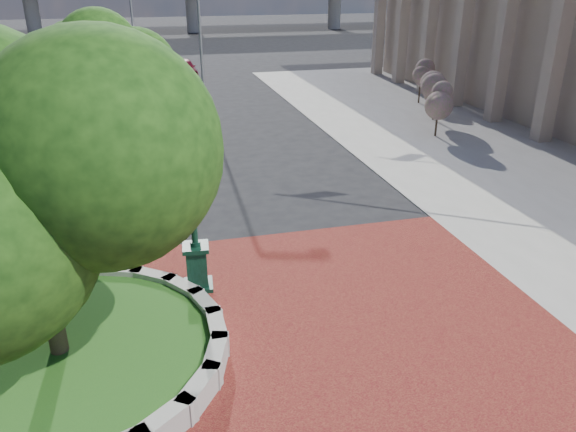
{
  "coord_description": "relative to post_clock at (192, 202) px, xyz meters",
  "views": [
    {
      "loc": [
        -2.89,
        -10.25,
        7.46
      ],
      "look_at": [
        0.2,
        1.5,
        2.17
      ],
      "focal_mm": 35.0,
      "sensor_mm": 36.0,
      "label": 1
    }
  ],
  "objects": [
    {
      "name": "shrub_far",
      "position": [
        15.68,
        18.8,
        -0.81
      ],
      "size": [
        1.2,
        1.2,
        2.2
      ],
      "color": "#38281C",
      "rests_on": "ground"
    },
    {
      "name": "parked_car",
      "position": [
        2.55,
        32.24,
        -1.73
      ],
      "size": [
        1.93,
        4.09,
        1.35
      ],
      "primitive_type": "imported",
      "rotation": [
        0.0,
        0.0,
        0.08
      ],
      "color": "#500B19",
      "rests_on": "ground"
    },
    {
      "name": "tree_planter",
      "position": [
        -3.06,
        -2.41,
        1.32
      ],
      "size": [
        5.2,
        5.2,
        6.33
      ],
      "color": "#38281C",
      "rests_on": "ground"
    },
    {
      "name": "grass_bed",
      "position": [
        -3.06,
        -2.41,
        -2.2
      ],
      "size": [
        6.1,
        6.1,
        0.4
      ],
      "primitive_type": "cylinder",
      "color": "#124014",
      "rests_on": "ground"
    },
    {
      "name": "plaza",
      "position": [
        1.94,
        -3.41,
        -2.38
      ],
      "size": [
        12.0,
        12.0,
        0.04
      ],
      "primitive_type": "cube",
      "color": "maroon",
      "rests_on": "ground"
    },
    {
      "name": "shrub_mid",
      "position": [
        14.46,
        14.69,
        -0.81
      ],
      "size": [
        1.2,
        1.2,
        2.2
      ],
      "color": "#38281C",
      "rests_on": "ground"
    },
    {
      "name": "shrub_near",
      "position": [
        12.95,
        11.6,
        -0.81
      ],
      "size": [
        1.2,
        1.2,
        2.2
      ],
      "color": "#38281C",
      "rests_on": "ground"
    },
    {
      "name": "tree_street",
      "position": [
        -2.06,
        15.59,
        0.84
      ],
      "size": [
        4.4,
        4.4,
        5.45
      ],
      "color": "#38281C",
      "rests_on": "ground"
    },
    {
      "name": "post_clock",
      "position": [
        0.0,
        0.0,
        0.0
      ],
      "size": [
        0.98,
        0.98,
        4.37
      ],
      "color": "black",
      "rests_on": "ground"
    },
    {
      "name": "planter_wall",
      "position": [
        -0.76,
        -2.41,
        -2.13
      ],
      "size": [
        2.96,
        6.77,
        0.54
      ],
      "color": "#9E9B93",
      "rests_on": "ground"
    },
    {
      "name": "street_lamp_near",
      "position": [
        3.08,
        22.39,
        3.15
      ],
      "size": [
        2.06,
        0.83,
        9.47
      ],
      "color": "slate",
      "rests_on": "ground"
    },
    {
      "name": "ground",
      "position": [
        1.94,
        -2.41,
        -2.4
      ],
      "size": [
        200.0,
        200.0,
        0.0
      ],
      "primitive_type": "plane",
      "color": "black",
      "rests_on": "ground"
    }
  ]
}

